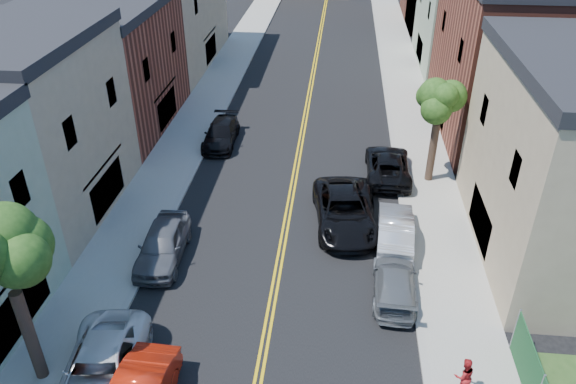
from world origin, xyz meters
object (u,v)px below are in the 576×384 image
(silver_car_right, at_px, (395,229))
(black_car_right, at_px, (360,195))
(grey_car_right, at_px, (395,283))
(black_suv_lane, at_px, (344,211))
(white_pickup, at_px, (101,372))
(pedestrian_right, at_px, (464,376))
(grey_car_left, at_px, (163,244))
(dark_car_right_far, at_px, (388,165))
(black_car_left, at_px, (221,134))

(silver_car_right, bearing_deg, black_car_right, -58.76)
(grey_car_right, height_order, black_suv_lane, black_suv_lane)
(white_pickup, height_order, black_car_right, white_pickup)
(grey_car_right, relative_size, silver_car_right, 0.96)
(white_pickup, height_order, pedestrian_right, pedestrian_right)
(grey_car_left, bearing_deg, grey_car_right, -10.34)
(pedestrian_right, bearing_deg, grey_car_left, -38.97)
(grey_car_right, height_order, pedestrian_right, pedestrian_right)
(black_car_right, height_order, dark_car_right_far, dark_car_right_far)
(grey_car_left, xyz_separation_m, black_suv_lane, (8.47, 3.63, 0.03))
(black_car_left, height_order, black_suv_lane, black_suv_lane)
(white_pickup, bearing_deg, grey_car_right, 22.40)
(black_car_left, relative_size, black_suv_lane, 0.79)
(silver_car_right, bearing_deg, dark_car_right_far, -86.18)
(black_suv_lane, height_order, pedestrian_right, black_suv_lane)
(pedestrian_right, bearing_deg, grey_car_right, -79.68)
(black_car_right, relative_size, black_suv_lane, 0.64)
(white_pickup, xyz_separation_m, black_car_right, (9.30, 13.16, -0.12))
(white_pickup, distance_m, grey_car_left, 7.54)
(grey_car_left, relative_size, silver_car_right, 1.02)
(black_car_left, xyz_separation_m, pedestrian_right, (12.54, -18.94, 0.19))
(black_car_right, bearing_deg, grey_car_right, 102.71)
(black_car_right, distance_m, dark_car_right_far, 3.79)
(grey_car_left, distance_m, pedestrian_right, 14.34)
(white_pickup, relative_size, black_suv_lane, 0.93)
(pedestrian_right, bearing_deg, silver_car_right, -90.59)
(grey_car_left, distance_m, black_car_right, 10.87)
(dark_car_right_far, xyz_separation_m, black_suv_lane, (-2.53, -5.37, 0.10))
(black_car_left, bearing_deg, silver_car_right, -44.40)
(silver_car_right, height_order, black_suv_lane, black_suv_lane)
(black_car_right, relative_size, dark_car_right_far, 0.73)
(grey_car_right, bearing_deg, dark_car_right_far, -88.70)
(black_suv_lane, bearing_deg, pedestrian_right, -74.59)
(black_car_left, xyz_separation_m, silver_car_right, (10.77, -10.06, 0.07))
(grey_car_right, xyz_separation_m, black_car_right, (-1.43, 7.14, 0.02))
(black_car_left, bearing_deg, black_car_right, -38.15)
(black_car_left, height_order, silver_car_right, silver_car_right)
(white_pickup, xyz_separation_m, black_suv_lane, (8.47, 11.17, 0.06))
(grey_car_left, bearing_deg, dark_car_right_far, 37.05)
(dark_car_right_far, bearing_deg, silver_car_right, 90.36)
(black_car_left, relative_size, silver_car_right, 1.03)
(black_car_left, distance_m, silver_car_right, 14.74)
(black_car_right, height_order, pedestrian_right, pedestrian_right)
(grey_car_left, height_order, silver_car_right, grey_car_left)
(grey_car_left, distance_m, black_suv_lane, 9.21)
(grey_car_right, xyz_separation_m, silver_car_right, (0.27, 3.87, 0.12))
(black_car_right, bearing_deg, white_pickup, 56.17)
(white_pickup, xyz_separation_m, grey_car_right, (10.73, 6.01, -0.14))
(black_car_left, distance_m, grey_car_right, 17.44)
(grey_car_left, relative_size, dark_car_right_far, 0.89)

